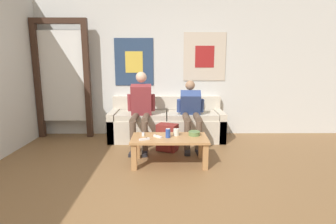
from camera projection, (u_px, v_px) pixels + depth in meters
name	position (u px, v px, depth m)	size (l,w,h in m)	color
ground_plane	(137.00, 204.00, 2.60)	(18.00, 18.00, 0.00)	brown
wall_back	(151.00, 68.00, 4.97)	(10.00, 0.07, 2.55)	silver
door_frame	(62.00, 73.00, 4.76)	(1.00, 0.10, 2.15)	#382319
couch	(167.00, 124.00, 4.80)	(2.04, 0.73, 0.75)	beige
coffee_table	(169.00, 142.00, 3.60)	(1.04, 0.54, 0.38)	#B27F4C
person_seated_adult	(141.00, 107.00, 4.32)	(0.47, 0.86, 1.23)	brown
person_seated_teen	(191.00, 111.00, 4.36)	(0.47, 0.91, 1.08)	brown
backpack	(167.00, 138.00, 4.15)	(0.37, 0.32, 0.43)	maroon
ceramic_bowl	(194.00, 133.00, 3.67)	(0.17, 0.17, 0.06)	#607F47
pillar_candle	(176.00, 132.00, 3.66)	(0.08, 0.08, 0.11)	silver
drink_can_blue	(168.00, 133.00, 3.56)	(0.07, 0.07, 0.12)	#28479E
game_controller_near_left	(143.00, 134.00, 3.69)	(0.05, 0.15, 0.03)	white
game_controller_near_right	(144.00, 139.00, 3.45)	(0.14, 0.10, 0.03)	white
game_controller_far_center	(158.00, 136.00, 3.58)	(0.13, 0.13, 0.03)	white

